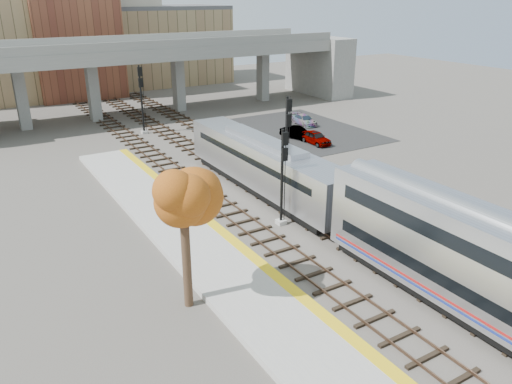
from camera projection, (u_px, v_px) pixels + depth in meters
ground at (385, 278)px, 27.32m from camera, size 160.00×160.00×0.00m
platform at (274, 316)px, 23.77m from camera, size 4.50×60.00×0.35m
yellow_strip at (307, 301)px, 24.62m from camera, size 0.70×60.00×0.01m
tracks at (275, 198)px, 37.68m from camera, size 10.70×95.00×0.25m
overpass at (162, 67)px, 63.31m from camera, size 54.00×12.00×9.50m
buildings_far at (89, 39)px, 77.95m from camera, size 43.00×21.00×20.60m
parking_lot at (297, 131)px, 56.29m from camera, size 14.00×18.00×0.04m
locomotive at (263, 164)px, 38.31m from camera, size 3.02×19.05×4.10m
signal_mast_near at (282, 180)px, 32.43m from camera, size 0.60×0.64×6.57m
signal_mast_mid at (287, 143)px, 38.61m from camera, size 0.60×0.64×7.30m
signal_mast_far at (142, 100)px, 53.94m from camera, size 0.60×0.64×7.44m
tree at (183, 193)px, 22.69m from camera, size 3.60×3.60×8.14m
car_a at (316, 137)px, 51.26m from camera, size 1.56×3.87×1.32m
car_b at (297, 133)px, 53.12m from camera, size 2.48×4.05×1.26m
car_c at (304, 120)px, 58.75m from camera, size 1.80×4.04×1.15m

